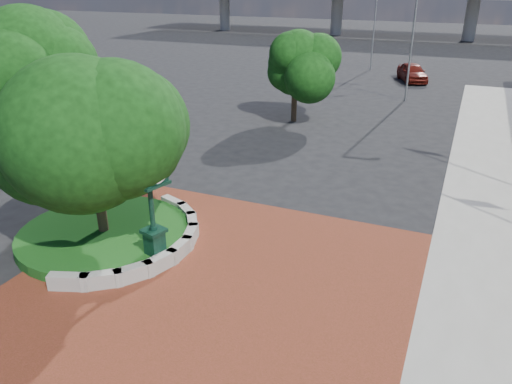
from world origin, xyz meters
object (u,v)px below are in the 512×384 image
object	(u,v)px
parked_car	(412,72)
street_lamp_far	(377,20)
post_clock	(150,195)
street_lamp_near	(416,31)

from	to	relation	value
parked_car	street_lamp_far	xyz separation A→B (m)	(-4.48, 4.79, 4.03)
post_clock	street_lamp_near	size ratio (longest dim) A/B	0.52
street_lamp_near	street_lamp_far	distance (m)	13.84
post_clock	parked_car	size ratio (longest dim) A/B	0.95
post_clock	street_lamp_near	xyz separation A→B (m)	(4.50, 27.62, 2.66)
post_clock	parked_car	distance (m)	35.87
parked_car	street_lamp_near	size ratio (longest dim) A/B	0.54
street_lamp_far	parked_car	bearing A→B (deg)	-46.91
post_clock	parked_car	bearing A→B (deg)	84.02
parked_car	street_lamp_near	distance (m)	9.15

